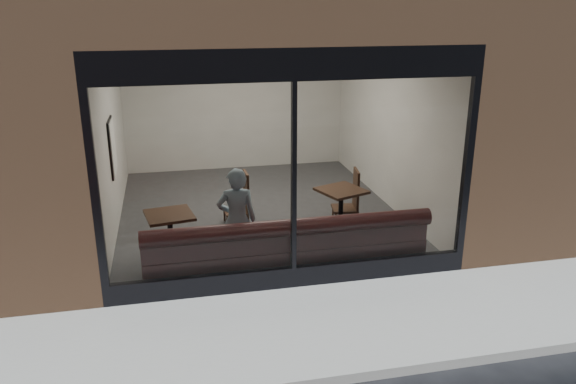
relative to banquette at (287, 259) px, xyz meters
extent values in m
plane|color=black|center=(0.00, -2.45, -0.23)|extent=(120.00, 120.00, 0.00)
cube|color=gray|center=(0.00, -1.45, -0.22)|extent=(40.00, 2.00, 0.01)
cube|color=gray|center=(0.00, -2.50, -0.17)|extent=(40.00, 0.10, 0.12)
cube|color=brown|center=(-3.75, 5.55, 1.38)|extent=(2.50, 12.00, 3.20)
cube|color=brown|center=(3.75, 5.55, 1.38)|extent=(2.50, 12.00, 3.20)
cube|color=brown|center=(0.00, 8.55, 1.38)|extent=(5.00, 6.00, 3.20)
plane|color=#2D2D30|center=(0.00, 2.55, -0.21)|extent=(6.00, 6.00, 0.00)
plane|color=white|center=(0.00, 2.55, 2.97)|extent=(6.00, 6.00, 0.00)
plane|color=beige|center=(0.00, 5.54, 1.37)|extent=(5.00, 0.00, 5.00)
plane|color=beige|center=(-2.49, 2.55, 1.37)|extent=(0.00, 6.00, 6.00)
plane|color=beige|center=(2.49, 2.55, 1.37)|extent=(0.00, 6.00, 6.00)
cube|color=black|center=(0.00, -0.40, -0.08)|extent=(5.00, 0.10, 0.30)
cube|color=black|center=(0.00, -0.40, 2.77)|extent=(5.00, 0.10, 0.40)
cube|color=black|center=(0.00, -0.40, 1.32)|extent=(0.06, 0.10, 2.50)
plane|color=white|center=(0.00, -0.43, 1.33)|extent=(4.80, 0.00, 4.80)
cube|color=black|center=(0.00, 0.00, 0.00)|extent=(4.00, 0.55, 0.45)
imported|color=#88A2B4|center=(-0.67, 0.28, 0.55)|extent=(0.58, 0.40, 1.54)
cube|color=black|center=(-1.61, 0.78, 0.52)|extent=(0.77, 0.77, 0.04)
cube|color=black|center=(1.21, 1.32, 0.52)|extent=(0.88, 0.88, 0.04)
cube|color=black|center=(-0.48, 2.02, 0.01)|extent=(0.41, 0.41, 0.04)
cube|color=black|center=(1.43, 1.77, 0.01)|extent=(0.49, 0.49, 0.04)
cube|color=white|center=(-2.45, 2.34, 1.20)|extent=(0.02, 0.67, 0.89)
camera|label=1|loc=(-1.54, -7.11, 3.49)|focal=35.00mm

